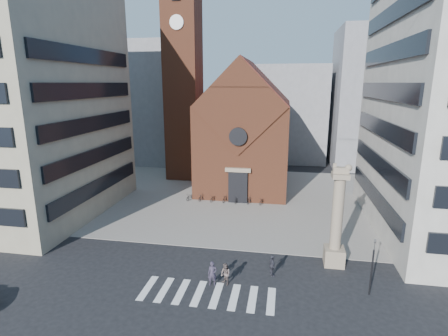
{
  "coord_description": "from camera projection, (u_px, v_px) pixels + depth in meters",
  "views": [
    {
      "loc": [
        5.61,
        -24.67,
        14.79
      ],
      "look_at": [
        -0.19,
        8.0,
        6.67
      ],
      "focal_mm": 28.0,
      "sensor_mm": 36.0,
      "label": 1
    }
  ],
  "objects": [
    {
      "name": "bg_block_right",
      "position": [
        381.0,
        99.0,
        61.64
      ],
      "size": [
        16.0,
        14.0,
        24.0
      ],
      "primitive_type": "cube",
      "color": "gray",
      "rests_on": "ground"
    },
    {
      "name": "piazza",
      "position": [
        240.0,
        197.0,
        46.22
      ],
      "size": [
        46.0,
        30.0,
        0.05
      ],
      "primitive_type": "cube",
      "color": "gray",
      "rests_on": "ground"
    },
    {
      "name": "scooter_6",
      "position": [
        262.0,
        201.0,
        43.49
      ],
      "size": [
        1.11,
        1.69,
        0.84
      ],
      "primitive_type": "imported",
      "rotation": [
        0.0,
        0.0,
        -0.38
      ],
      "color": "black",
      "rests_on": "piazza"
    },
    {
      "name": "campanile",
      "position": [
        183.0,
        76.0,
        52.79
      ],
      "size": [
        5.5,
        5.5,
        31.2
      ],
      "color": "brown",
      "rests_on": "ground"
    },
    {
      "name": "scooter_3",
      "position": [
        226.0,
        198.0,
        44.27
      ],
      "size": [
        0.98,
        1.6,
        0.93
      ],
      "primitive_type": "imported",
      "rotation": [
        0.0,
        0.0,
        -0.38
      ],
      "color": "black",
      "rests_on": "piazza"
    },
    {
      "name": "pedestrian_1",
      "position": [
        225.0,
        274.0,
        26.12
      ],
      "size": [
        1.05,
        1.03,
        1.7
      ],
      "primitive_type": "imported",
      "rotation": [
        0.0,
        0.0,
        -0.72
      ],
      "color": "#5D4E4A",
      "rests_on": "ground"
    },
    {
      "name": "pedestrian_2",
      "position": [
        272.0,
        266.0,
        27.28
      ],
      "size": [
        0.78,
        1.1,
        1.73
      ],
      "primitive_type": "imported",
      "rotation": [
        0.0,
        0.0,
        1.97
      ],
      "color": "#2B2B34",
      "rests_on": "ground"
    },
    {
      "name": "scooter_0",
      "position": [
        190.0,
        197.0,
        45.07
      ],
      "size": [
        1.11,
        1.69,
        0.84
      ],
      "primitive_type": "imported",
      "rotation": [
        0.0,
        0.0,
        -0.38
      ],
      "color": "black",
      "rests_on": "piazza"
    },
    {
      "name": "zebra_crossing",
      "position": [
        207.0,
        294.0,
        25.09
      ],
      "size": [
        10.2,
        3.2,
        0.01
      ],
      "primitive_type": null,
      "color": "white",
      "rests_on": "ground"
    },
    {
      "name": "bg_block_left",
      "position": [
        152.0,
        103.0,
        67.09
      ],
      "size": [
        16.0,
        14.0,
        22.0
      ],
      "primitive_type": "cube",
      "color": "gray",
      "rests_on": "ground"
    },
    {
      "name": "church",
      "position": [
        246.0,
        131.0,
        50.11
      ],
      "size": [
        12.0,
        16.65,
        18.0
      ],
      "color": "brown",
      "rests_on": "ground"
    },
    {
      "name": "scooter_4",
      "position": [
        238.0,
        199.0,
        44.02
      ],
      "size": [
        1.11,
        1.69,
        0.84
      ],
      "primitive_type": "imported",
      "rotation": [
        0.0,
        0.0,
        -0.38
      ],
      "color": "black",
      "rests_on": "piazza"
    },
    {
      "name": "pedestrian_0",
      "position": [
        212.0,
        273.0,
        26.06
      ],
      "size": [
        0.75,
        0.57,
        1.87
      ],
      "primitive_type": "imported",
      "rotation": [
        0.0,
        0.0,
        0.18
      ],
      "color": "#2E2838",
      "rests_on": "ground"
    },
    {
      "name": "scooter_1",
      "position": [
        202.0,
        197.0,
        44.79
      ],
      "size": [
        0.98,
        1.6,
        0.93
      ],
      "primitive_type": "imported",
      "rotation": [
        0.0,
        0.0,
        -0.38
      ],
      "color": "black",
      "rests_on": "piazza"
    },
    {
      "name": "lion_column",
      "position": [
        337.0,
        226.0,
        28.41
      ],
      "size": [
        1.63,
        1.6,
        8.68
      ],
      "color": "gray",
      "rests_on": "ground"
    },
    {
      "name": "building_left",
      "position": [
        16.0,
        99.0,
        38.61
      ],
      "size": [
        18.0,
        20.0,
        26.0
      ],
      "primitive_type": "cube",
      "color": "gray",
      "rests_on": "ground"
    },
    {
      "name": "bg_block_mid",
      "position": [
        288.0,
        113.0,
        67.94
      ],
      "size": [
        14.0,
        12.0,
        18.0
      ],
      "primitive_type": "cube",
      "color": "gray",
      "rests_on": "ground"
    },
    {
      "name": "scooter_2",
      "position": [
        214.0,
        198.0,
        44.54
      ],
      "size": [
        1.11,
        1.69,
        0.84
      ],
      "primitive_type": "imported",
      "rotation": [
        0.0,
        0.0,
        -0.38
      ],
      "color": "black",
      "rests_on": "piazza"
    },
    {
      "name": "traffic_light",
      "position": [
        372.0,
        266.0,
        24.52
      ],
      "size": [
        0.13,
        0.16,
        4.3
      ],
      "color": "black",
      "rests_on": "ground"
    },
    {
      "name": "ground",
      "position": [
        209.0,
        272.0,
        28.06
      ],
      "size": [
        120.0,
        120.0,
        0.0
      ],
      "primitive_type": "plane",
      "color": "black",
      "rests_on": "ground"
    },
    {
      "name": "scooter_5",
      "position": [
        250.0,
        200.0,
        43.74
      ],
      "size": [
        0.98,
        1.6,
        0.93
      ],
      "primitive_type": "imported",
      "rotation": [
        0.0,
        0.0,
        -0.38
      ],
      "color": "black",
      "rests_on": "piazza"
    }
  ]
}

